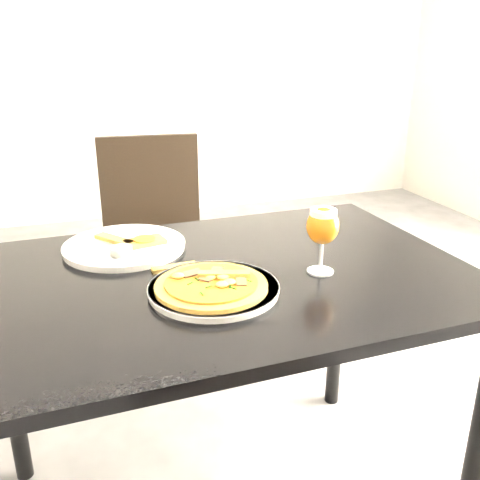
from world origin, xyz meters
name	(u,v)px	position (x,y,z in m)	size (l,w,h in m)	color
dining_table	(221,306)	(-0.12, 0.10, 0.66)	(1.21, 0.82, 0.75)	black
chair_far	(155,242)	(-0.13, 1.00, 0.51)	(0.47, 0.47, 0.92)	black
plate_main	(214,289)	(-0.17, 0.01, 0.76)	(0.29, 0.29, 0.02)	silver
pizza	(212,285)	(-0.18, 0.00, 0.77)	(0.25, 0.25, 0.03)	olive
plate_second	(125,246)	(-0.32, 0.33, 0.76)	(0.32, 0.32, 0.02)	silver
crust_scraps	(135,241)	(-0.29, 0.33, 0.77)	(0.18, 0.14, 0.01)	olive
loose_crust	(174,267)	(-0.22, 0.16, 0.75)	(0.11, 0.03, 0.01)	olive
sauce_cup	(122,253)	(-0.34, 0.25, 0.77)	(0.05, 0.05, 0.04)	#B7B4A5
beer_glass	(323,226)	(0.10, 0.03, 0.87)	(0.08, 0.08, 0.16)	silver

